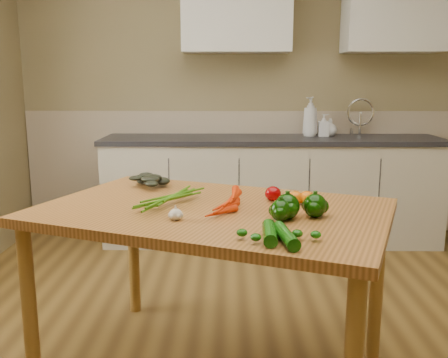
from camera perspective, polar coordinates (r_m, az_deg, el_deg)
room at (r=2.19m, az=4.80°, el=7.84°), size 4.04×5.04×2.64m
counter_run at (r=4.31m, az=5.52°, el=-1.07°), size 2.84×0.64×1.14m
upper_cabinets at (r=4.41m, az=9.86°, el=18.60°), size 2.15×0.35×0.70m
table at (r=2.26m, az=-1.34°, el=-5.48°), size 1.77×1.47×0.82m
soap_bottle_a at (r=4.35m, az=9.84°, el=7.04°), size 0.18×0.18×0.33m
soap_bottle_b at (r=4.36m, az=11.31°, el=6.05°), size 0.09×0.09×0.19m
soap_bottle_c at (r=4.39m, az=12.04°, el=5.80°), size 0.15×0.15×0.15m
carrot_bunch at (r=2.22m, az=-1.60°, el=-2.39°), size 0.34×0.31×0.08m
leafy_greens at (r=2.67m, az=-8.87°, el=0.20°), size 0.22×0.20×0.11m
garlic_bulb at (r=2.04m, az=-5.55°, el=-4.06°), size 0.06×0.06×0.05m
pepper_a at (r=2.07m, az=7.24°, el=-3.13°), size 0.10×0.10×0.10m
pepper_b at (r=2.11m, az=10.35°, el=-3.01°), size 0.10×0.10×0.10m
pepper_c at (r=2.03m, az=6.50°, el=-3.60°), size 0.09×0.09×0.09m
tomato_a at (r=2.36m, az=5.62°, el=-1.67°), size 0.08×0.08×0.07m
tomato_b at (r=2.30m, az=8.17°, el=-2.16°), size 0.07×0.07×0.06m
tomato_c at (r=2.30m, az=9.45°, el=-2.17°), size 0.07×0.07×0.07m
zucchini_a at (r=1.77m, az=7.10°, el=-6.47°), size 0.08×0.22×0.05m
zucchini_b at (r=1.80m, az=5.23°, el=-6.17°), size 0.06×0.20×0.05m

